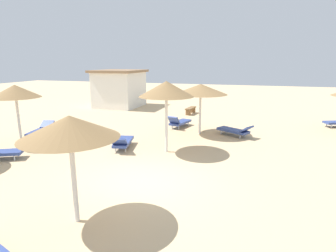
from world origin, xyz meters
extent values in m
plane|color=#D1B284|center=(0.00, 0.00, 0.00)|extent=(80.00, 80.00, 0.00)
cylinder|color=silver|center=(0.67, 6.66, 1.13)|extent=(0.12, 0.12, 2.25)
cone|color=olive|center=(0.67, 6.66, 2.42)|extent=(2.82, 2.82, 0.54)
cylinder|color=silver|center=(-0.13, 3.18, 1.26)|extent=(0.12, 0.12, 2.51)
cone|color=olive|center=(-0.13, 3.18, 2.74)|extent=(2.32, 2.32, 0.64)
cylinder|color=silver|center=(-7.01, 2.16, 1.17)|extent=(0.12, 0.12, 2.34)
cone|color=olive|center=(-7.01, 2.16, 2.53)|extent=(2.22, 2.22, 0.58)
cylinder|color=silver|center=(-0.61, -2.60, 1.11)|extent=(0.12, 0.12, 2.23)
cone|color=olive|center=(-0.61, -2.60, 2.39)|extent=(2.28, 2.28, 0.52)
cube|color=#33478C|center=(-0.74, 7.91, 0.28)|extent=(1.04, 1.81, 0.12)
cube|color=#33478C|center=(-0.94, 7.13, 0.56)|extent=(0.72, 0.54, 0.49)
cylinder|color=silver|center=(-0.67, 7.27, 0.11)|extent=(0.06, 0.06, 0.22)
cylinder|color=silver|center=(-1.10, 7.38, 0.11)|extent=(0.06, 0.06, 0.22)
cylinder|color=silver|center=(-0.38, 8.44, 0.11)|extent=(0.06, 0.06, 0.22)
cylinder|color=silver|center=(-0.80, 8.55, 0.11)|extent=(0.06, 0.06, 0.22)
cube|color=#33478C|center=(-6.21, 0.28, 0.28)|extent=(1.81, 1.33, 0.12)
cylinder|color=silver|center=(-5.58, 0.35, 0.11)|extent=(0.06, 0.06, 0.22)
cylinder|color=silver|center=(-5.77, 0.74, 0.11)|extent=(0.06, 0.06, 0.22)
cube|color=#33478C|center=(-2.18, 3.16, 0.28)|extent=(1.01, 1.80, 0.12)
cube|color=#33478C|center=(-1.99, 2.38, 0.52)|extent=(0.73, 0.61, 0.41)
cylinder|color=silver|center=(-1.83, 2.63, 0.11)|extent=(0.06, 0.06, 0.22)
cylinder|color=silver|center=(-2.25, 2.53, 0.11)|extent=(0.06, 0.06, 0.22)
cylinder|color=silver|center=(-2.10, 3.80, 0.11)|extent=(0.06, 0.06, 0.22)
cylinder|color=silver|center=(-2.53, 3.69, 0.11)|extent=(0.06, 0.06, 0.22)
cube|color=#33478C|center=(-7.22, 3.61, 0.28)|extent=(0.97, 1.79, 0.12)
cube|color=#33478C|center=(-7.38, 4.39, 0.49)|extent=(0.73, 0.63, 0.36)
cylinder|color=silver|center=(-7.55, 4.15, 0.11)|extent=(0.06, 0.06, 0.22)
cylinder|color=silver|center=(-7.12, 4.24, 0.11)|extent=(0.06, 0.06, 0.22)
cylinder|color=silver|center=(-7.31, 2.97, 0.11)|extent=(0.06, 0.06, 0.22)
cylinder|color=silver|center=(-6.88, 3.06, 0.11)|extent=(0.06, 0.06, 0.22)
cylinder|color=silver|center=(7.72, 10.66, 0.11)|extent=(0.06, 0.06, 0.22)
cylinder|color=silver|center=(7.87, 10.25, 0.11)|extent=(0.06, 0.06, 0.22)
cube|color=#33478C|center=(2.43, 6.80, 0.28)|extent=(1.79, 1.43, 0.12)
cube|color=#33478C|center=(3.12, 6.39, 0.49)|extent=(0.76, 0.81, 0.37)
cylinder|color=silver|center=(3.06, 6.68, 0.11)|extent=(0.06, 0.06, 0.22)
cylinder|color=silver|center=(2.83, 6.31, 0.11)|extent=(0.06, 0.06, 0.22)
cylinder|color=silver|center=(2.03, 7.30, 0.11)|extent=(0.06, 0.06, 0.22)
cylinder|color=silver|center=(1.80, 6.93, 0.11)|extent=(0.06, 0.06, 0.22)
cube|color=brown|center=(-1.07, 12.21, 0.45)|extent=(0.56, 1.53, 0.08)
cube|color=brown|center=(-1.13, 11.66, 0.21)|extent=(0.37, 0.16, 0.41)
cube|color=brown|center=(-1.01, 12.75, 0.21)|extent=(0.37, 0.16, 0.41)
cube|color=white|center=(-7.74, 13.87, 1.47)|extent=(3.35, 3.93, 2.94)
cube|color=#8C6B4C|center=(-7.74, 13.87, 3.04)|extent=(3.75, 4.33, 0.20)
camera|label=1|loc=(3.33, -7.78, 3.84)|focal=29.55mm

